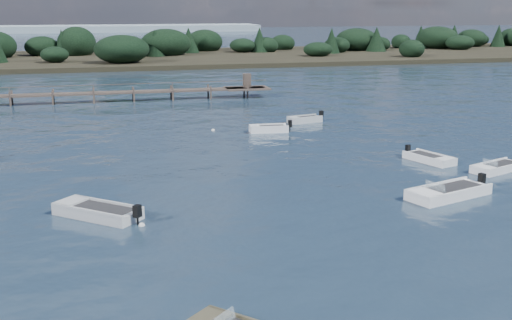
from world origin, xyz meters
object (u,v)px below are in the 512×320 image
object	(u,v)px
dinghy_mid_white_a	(448,194)
jetty	(11,96)
dinghy_extra_b	(429,160)
dinghy_mid_grey	(98,213)
tender_far_grey_b	(305,121)
dinghy_mid_white_b	(498,169)
tender_far_white	(269,130)

from	to	relation	value
dinghy_mid_white_a	jetty	distance (m)	49.52
dinghy_extra_b	dinghy_mid_white_a	distance (m)	8.29
dinghy_mid_grey	dinghy_extra_b	size ratio (longest dim) A/B	1.14
jetty	dinghy_mid_white_a	bearing A→B (deg)	-56.07
tender_far_grey_b	dinghy_mid_white_b	size ratio (longest dim) A/B	0.83
dinghy_mid_grey	jetty	size ratio (longest dim) A/B	0.07
tender_far_grey_b	jetty	size ratio (longest dim) A/B	0.06
tender_far_white	dinghy_mid_white_a	bearing A→B (deg)	-76.50
tender_far_grey_b	dinghy_extra_b	bearing A→B (deg)	-77.56
dinghy_mid_white_a	jetty	xyz separation A→B (m)	(-27.64, 41.08, 0.82)
tender_far_grey_b	tender_far_white	xyz separation A→B (m)	(-4.37, -3.56, 0.00)
dinghy_extra_b	dinghy_mid_white_b	bearing A→B (deg)	-47.14
dinghy_mid_grey	jetty	distance (m)	40.74
tender_far_grey_b	dinghy_mid_white_a	distance (m)	23.97
dinghy_mid_grey	tender_far_white	xyz separation A→B (m)	(14.21, 19.15, 0.00)
dinghy_mid_grey	jetty	world-z (taller)	jetty
jetty	dinghy_extra_b	bearing A→B (deg)	-47.39
tender_far_white	jetty	xyz separation A→B (m)	(-22.75, 20.68, 0.81)
dinghy_mid_white_b	dinghy_mid_white_a	world-z (taller)	dinghy_mid_white_a
dinghy_mid_grey	dinghy_mid_white_a	size ratio (longest dim) A/B	0.83
tender_far_grey_b	dinghy_mid_white_a	xyz separation A→B (m)	(0.53, -23.96, -0.00)
tender_far_white	tender_far_grey_b	bearing A→B (deg)	39.16
dinghy_mid_grey	dinghy_mid_white_b	xyz separation A→B (m)	(25.24, 3.14, -0.03)
tender_far_white	jetty	bearing A→B (deg)	137.72
dinghy_mid_white_b	dinghy_mid_white_a	bearing A→B (deg)	-144.39
tender_far_grey_b	dinghy_mid_white_b	bearing A→B (deg)	-71.20
dinghy_extra_b	tender_far_white	size ratio (longest dim) A/B	1.11
dinghy_mid_white_b	tender_far_grey_b	bearing A→B (deg)	108.80
dinghy_extra_b	tender_far_white	bearing A→B (deg)	122.07
jetty	tender_far_white	bearing A→B (deg)	-42.28
tender_far_grey_b	dinghy_extra_b	distance (m)	16.64
dinghy_extra_b	jetty	xyz separation A→B (m)	(-30.70, 33.37, 0.85)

